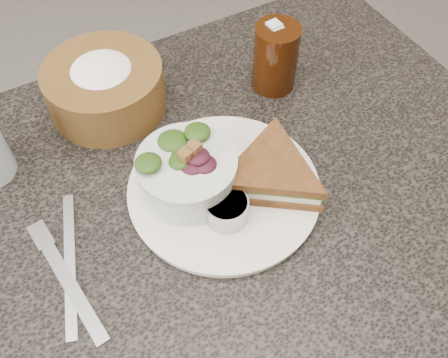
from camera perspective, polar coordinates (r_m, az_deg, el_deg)
dining_table at (r=1.02m, az=-2.28°, el=-14.76°), size 1.00×0.70×0.75m
dinner_plate at (r=0.69m, az=-0.00°, el=-1.20°), size 0.26×0.26×0.01m
sandwich at (r=0.68m, az=5.41°, el=0.68°), size 0.23×0.23×0.04m
salad_bowl at (r=0.66m, az=-4.27°, el=1.22°), size 0.16×0.16×0.08m
dressing_ramekin at (r=0.65m, az=0.29°, el=-3.46°), size 0.08×0.08×0.03m
orange_wedge at (r=0.73m, az=-1.89°, el=4.84°), size 0.06×0.06×0.02m
fork at (r=0.65m, az=-17.14°, el=-11.58°), size 0.04×0.17×0.00m
knife at (r=0.67m, az=-17.19°, el=-9.06°), size 0.07×0.20×0.00m
bread_basket at (r=0.79m, az=-13.58°, el=10.81°), size 0.24×0.24×0.10m
cola_glass at (r=0.80m, az=5.94°, el=13.96°), size 0.09×0.09×0.12m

